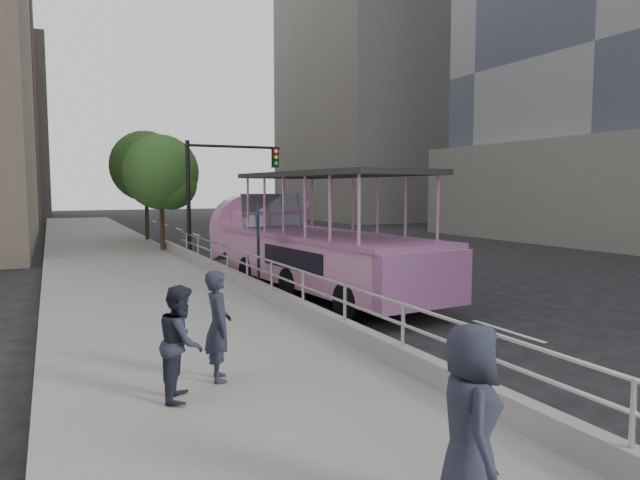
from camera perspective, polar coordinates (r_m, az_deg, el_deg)
ground at (r=14.50m, az=9.79°, el=-7.62°), size 160.00×160.00×0.00m
sidewalk at (r=21.89m, az=-18.78°, el=-3.10°), size 5.50×80.00×0.30m
kerb_wall at (r=14.70m, az=-4.83°, el=-5.47°), size 0.24×30.00×0.36m
guardrail at (r=14.60m, az=-4.85°, el=-2.91°), size 0.07×22.00×0.71m
duck_boat at (r=17.80m, az=-1.44°, el=-0.73°), size 3.66×11.25×3.67m
car at (r=24.04m, az=5.31°, el=-1.00°), size 1.99×3.82×1.24m
pedestrian_near at (r=8.79m, az=-10.15°, el=-8.42°), size 0.49×0.66×1.67m
pedestrian_mid at (r=8.16m, az=-13.70°, el=-9.89°), size 0.81×0.92×1.58m
pedestrian_far at (r=5.35m, az=14.79°, el=-17.18°), size 0.90×1.01×1.74m
parking_sign at (r=15.85m, az=-6.19°, el=-0.24°), size 0.18×0.60×2.71m
traffic_signal at (r=24.90m, az=-10.35°, el=5.79°), size 4.20×0.32×5.20m
street_tree_near at (r=27.90m, az=-15.39°, el=6.27°), size 3.52×3.52×5.72m
street_tree_far at (r=33.87m, az=-16.86°, el=6.83°), size 3.97×3.97×6.45m
midrise_stone_a at (r=64.80m, az=7.35°, el=16.52°), size 20.00×20.00×32.00m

